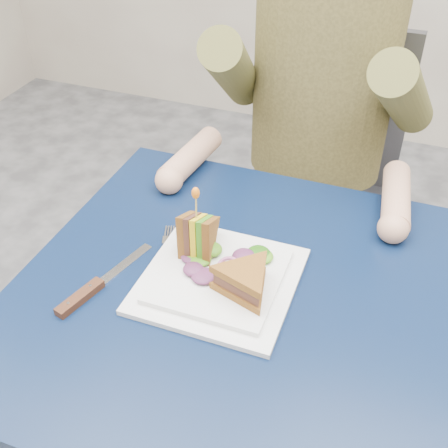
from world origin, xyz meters
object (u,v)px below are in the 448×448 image
at_px(diner, 324,59).
at_px(sandwich_flat, 245,281).
at_px(plate, 219,279).
at_px(table, 235,321).
at_px(sandwich_upright, 197,236).
at_px(fork, 166,258).
at_px(knife, 89,291).
at_px(chair, 318,171).

xyz_separation_m(diner, sandwich_flat, (0.02, -0.63, -0.14)).
bearing_deg(plate, diner, 86.92).
height_order(table, sandwich_upright, sandwich_upright).
xyz_separation_m(diner, fork, (-0.15, -0.58, -0.18)).
relative_size(sandwich_flat, knife, 0.69).
xyz_separation_m(table, fork, (-0.15, 0.03, 0.08)).
xyz_separation_m(table, knife, (-0.23, -0.10, 0.09)).
height_order(table, sandwich_flat, sandwich_flat).
height_order(sandwich_upright, fork, sandwich_upright).
relative_size(plate, sandwich_upright, 1.94).
bearing_deg(knife, fork, 55.84).
height_order(diner, sandwich_upright, diner).
xyz_separation_m(table, sandwich_flat, (0.02, -0.02, 0.12)).
distance_m(table, fork, 0.17).
xyz_separation_m(sandwich_flat, sandwich_upright, (-0.11, 0.07, 0.01)).
bearing_deg(table, fork, 168.58).
distance_m(plate, sandwich_flat, 0.07).
relative_size(diner, knife, 3.41).
bearing_deg(fork, knife, -124.16).
bearing_deg(diner, chair, 90.00).
xyz_separation_m(table, sandwich_upright, (-0.09, 0.05, 0.13)).
bearing_deg(table, sandwich_upright, 150.24).
relative_size(sandwich_upright, knife, 0.61).
xyz_separation_m(diner, plate, (-0.03, -0.60, -0.18)).
height_order(table, plate, plate).
bearing_deg(fork, sandwich_upright, 22.57).
height_order(chair, plate, chair).
bearing_deg(table, sandwich_flat, -38.30).
height_order(chair, diner, diner).
bearing_deg(knife, table, 22.53).
distance_m(diner, knife, 0.76).
bearing_deg(table, chair, 90.00).
relative_size(chair, sandwich_upright, 6.95).
relative_size(table, fork, 4.33).
height_order(fork, knife, knife).
distance_m(plate, knife, 0.22).
distance_m(table, knife, 0.26).
xyz_separation_m(plate, fork, (-0.11, 0.02, -0.01)).
relative_size(table, sandwich_flat, 4.96).
height_order(plate, sandwich_upright, sandwich_upright).
relative_size(chair, knife, 4.25).
bearing_deg(diner, table, -90.00).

